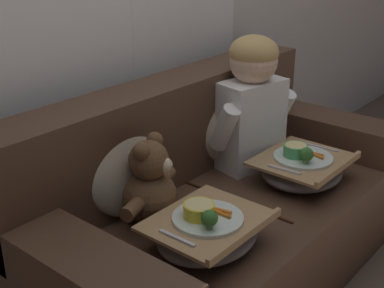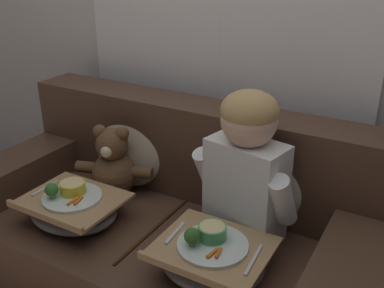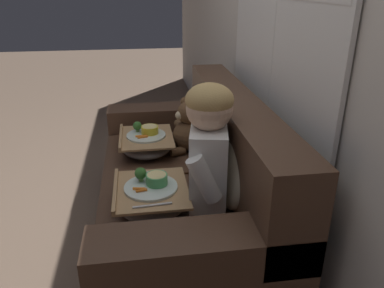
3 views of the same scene
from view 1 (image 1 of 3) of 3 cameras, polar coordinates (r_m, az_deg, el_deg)
name	(u,v)px [view 1 (image 1 of 3)]	position (r m, az deg, el deg)	size (l,w,h in m)	color
ground_plane	(222,282)	(2.41, 3.27, -14.47)	(14.00, 14.00, 0.00)	brown
couch	(212,215)	(2.27, 2.18, -7.57)	(1.74, 0.85, 0.85)	#4C3323
throw_pillow_behind_child	(227,118)	(2.47, 3.80, 2.78)	(0.42, 0.20, 0.43)	#C1B293
throw_pillow_behind_teddy	(124,164)	(2.02, -7.22, -2.09)	(0.40, 0.19, 0.41)	#C1B293
child_figure	(252,97)	(2.36, 6.43, 5.03)	(0.44, 0.24, 0.60)	white
teddy_bear	(151,187)	(1.95, -4.41, -4.61)	(0.36, 0.26, 0.34)	brown
lap_tray_child	(302,169)	(2.32, 11.65, -2.59)	(0.39, 0.34, 0.19)	slate
lap_tray_teddy	(207,232)	(1.84, 1.66, -9.32)	(0.40, 0.33, 0.19)	slate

